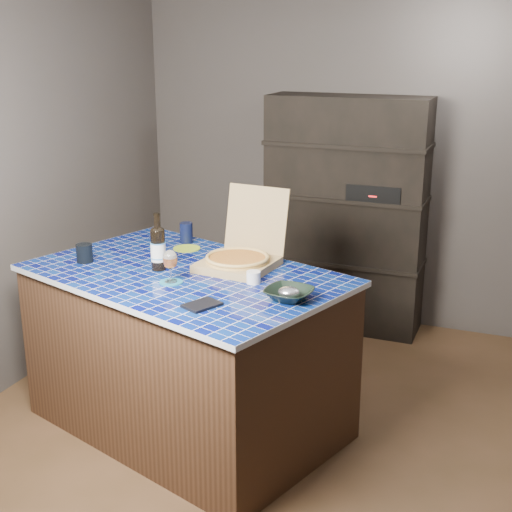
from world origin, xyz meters
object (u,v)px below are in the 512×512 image
at_px(kitchen_island, 187,351).
at_px(mead_bottle, 158,248).
at_px(wine_glass, 170,260).
at_px(dvd_case, 202,305).
at_px(pizza_box, 240,257).
at_px(bowl, 289,294).

xyz_separation_m(kitchen_island, mead_bottle, (-0.16, -0.01, 0.61)).
bearing_deg(wine_glass, dvd_case, -39.17).
bearing_deg(kitchen_island, wine_glass, -69.12).
bearing_deg(pizza_box, bowl, -36.22).
xyz_separation_m(kitchen_island, bowl, (0.68, -0.18, 0.51)).
bearing_deg(pizza_box, kitchen_island, -134.79).
height_order(dvd_case, bowl, bowl).
distance_m(dvd_case, bowl, 0.44).
distance_m(wine_glass, dvd_case, 0.41).
height_order(kitchen_island, bowl, bowl).
relative_size(pizza_box, dvd_case, 2.93).
bearing_deg(mead_bottle, pizza_box, 27.20).
relative_size(dvd_case, bowl, 0.73).
relative_size(wine_glass, bowl, 0.74).
xyz_separation_m(dvd_case, bowl, (0.37, 0.24, 0.02)).
height_order(kitchen_island, dvd_case, dvd_case).
relative_size(pizza_box, bowl, 2.15).
bearing_deg(dvd_case, wine_glass, 165.45).
relative_size(kitchen_island, bowl, 8.41).
distance_m(wine_glass, bowl, 0.68).
relative_size(kitchen_island, pizza_box, 3.91).
bearing_deg(wine_glass, kitchen_island, 92.57).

